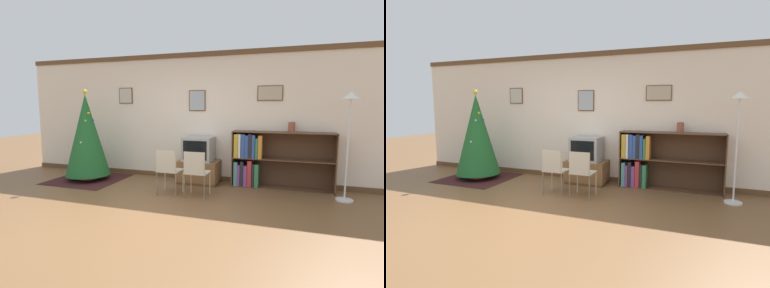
# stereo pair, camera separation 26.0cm
# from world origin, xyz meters

# --- Properties ---
(ground_plane) EXTENTS (24.00, 24.00, 0.00)m
(ground_plane) POSITION_xyz_m (0.00, 0.00, 0.00)
(ground_plane) COLOR brown
(wall_back) EXTENTS (8.48, 0.11, 2.70)m
(wall_back) POSITION_xyz_m (0.00, 2.60, 1.35)
(wall_back) COLOR silver
(wall_back) RESTS_ON ground_plane
(area_rug) EXTENTS (1.46, 1.44, 0.01)m
(area_rug) POSITION_xyz_m (-2.17, 1.76, 0.00)
(area_rug) COLOR #381919
(area_rug) RESTS_ON ground_plane
(christmas_tree) EXTENTS (0.93, 0.93, 1.93)m
(christmas_tree) POSITION_xyz_m (-2.17, 1.76, 0.96)
(christmas_tree) COLOR maroon
(christmas_tree) RESTS_ON area_rug
(tv_console) EXTENTS (0.84, 0.56, 0.47)m
(tv_console) POSITION_xyz_m (0.19, 2.25, 0.24)
(tv_console) COLOR brown
(tv_console) RESTS_ON ground_plane
(television) EXTENTS (0.59, 0.54, 0.49)m
(television) POSITION_xyz_m (0.19, 2.25, 0.72)
(television) COLOR #9E9E99
(television) RESTS_ON tv_console
(folding_chair_left) EXTENTS (0.40, 0.40, 0.82)m
(folding_chair_left) POSITION_xyz_m (-0.07, 1.26, 0.47)
(folding_chair_left) COLOR #BCB29E
(folding_chair_left) RESTS_ON ground_plane
(folding_chair_right) EXTENTS (0.40, 0.40, 0.82)m
(folding_chair_right) POSITION_xyz_m (0.45, 1.26, 0.47)
(folding_chair_right) COLOR #BCB29E
(folding_chair_right) RESTS_ON ground_plane
(bookshelf) EXTENTS (1.89, 0.36, 1.10)m
(bookshelf) POSITION_xyz_m (1.45, 2.35, 0.55)
(bookshelf) COLOR brown
(bookshelf) RESTS_ON ground_plane
(vase) EXTENTS (0.13, 0.13, 0.19)m
(vase) POSITION_xyz_m (1.98, 2.39, 1.20)
(vase) COLOR brown
(vase) RESTS_ON bookshelf
(standing_lamp) EXTENTS (0.28, 0.28, 1.82)m
(standing_lamp) POSITION_xyz_m (2.87, 1.90, 1.40)
(standing_lamp) COLOR silver
(standing_lamp) RESTS_ON ground_plane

